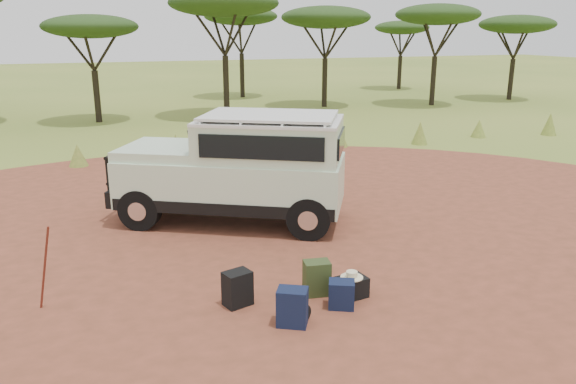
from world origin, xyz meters
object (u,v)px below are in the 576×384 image
object	(u,v)px
backpack_black	(237,289)
duffel_navy	(341,295)
backpack_navy	(292,307)
backpack_olive	(317,278)
walking_staff	(44,268)
hard_case	(351,287)
safari_vehicle	(239,171)

from	to	relation	value
backpack_black	duffel_navy	distance (m)	1.60
backpack_navy	backpack_olive	world-z (taller)	backpack_olive
backpack_black	backpack_olive	bearing A→B (deg)	-20.69
walking_staff	hard_case	bearing A→B (deg)	-62.62
walking_staff	backpack_black	distance (m)	2.90
backpack_olive	backpack_black	bearing A→B (deg)	-174.78
walking_staff	backpack_olive	world-z (taller)	walking_staff
walking_staff	backpack_navy	distance (m)	3.76
backpack_olive	hard_case	distance (m)	0.57
backpack_black	walking_staff	bearing A→B (deg)	146.04
safari_vehicle	walking_staff	xyz separation A→B (m)	(-3.86, -2.97, -0.48)
backpack_black	duffel_navy	bearing A→B (deg)	-40.19
backpack_olive	backpack_navy	bearing A→B (deg)	-123.50
backpack_navy	backpack_olive	bearing A→B (deg)	76.73
backpack_black	backpack_olive	world-z (taller)	backpack_olive
backpack_black	backpack_olive	size ratio (longest dim) A/B	0.98
backpack_navy	backpack_olive	size ratio (longest dim) A/B	0.99
walking_staff	backpack_olive	xyz separation A→B (m)	(4.04, -0.94, -0.41)
safari_vehicle	backpack_navy	distance (m)	4.80
safari_vehicle	backpack_navy	world-z (taller)	safari_vehicle
backpack_black	hard_case	size ratio (longest dim) A/B	1.17
safari_vehicle	backpack_navy	xyz separation A→B (m)	(-0.54, -4.69, -0.89)
backpack_black	backpack_navy	world-z (taller)	backpack_navy
backpack_black	hard_case	xyz separation A→B (m)	(1.77, -0.37, -0.11)
safari_vehicle	duffel_navy	bearing A→B (deg)	-55.71
walking_staff	backpack_navy	size ratio (longest dim) A/B	2.51
walking_staff	duffel_navy	xyz separation A→B (m)	(4.21, -1.48, -0.47)
safari_vehicle	hard_case	bearing A→B (deg)	-51.35
walking_staff	backpack_navy	xyz separation A→B (m)	(3.32, -1.72, -0.41)
backpack_olive	hard_case	xyz separation A→B (m)	(0.48, -0.28, -0.12)
backpack_olive	walking_staff	bearing A→B (deg)	176.07
walking_staff	backpack_olive	size ratio (longest dim) A/B	2.48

